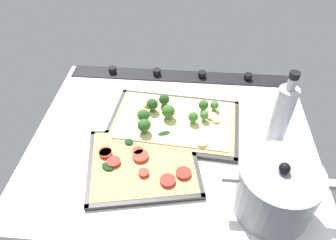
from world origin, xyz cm
name	(u,v)px	position (x,y,z in cm)	size (l,w,h in cm)	color
ground_plane	(173,140)	(0.00, 0.00, -1.50)	(82.15, 68.73, 3.00)	white
stove_control_panel	(179,75)	(0.00, -30.87, 0.55)	(78.86, 7.00, 2.60)	black
baking_tray_front	(174,123)	(0.09, -5.51, 0.37)	(40.81, 28.49, 1.30)	#33302D
broccoli_pizza	(173,119)	(0.48, -5.80, 1.97)	(38.23, 25.91, 6.10)	tan
baking_tray_back	(143,163)	(7.25, 10.92, 0.37)	(33.96, 31.24, 1.30)	#33302D
veggie_pizza_back	(142,162)	(7.44, 11.04, 1.11)	(31.13, 28.42, 1.90)	tan
cooking_pot	(276,191)	(-25.00, 21.53, 6.94)	(25.17, 18.33, 16.17)	gray
oil_bottle	(282,115)	(-29.42, -1.23, 10.02)	(5.27, 5.27, 23.80)	#B7BCC6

